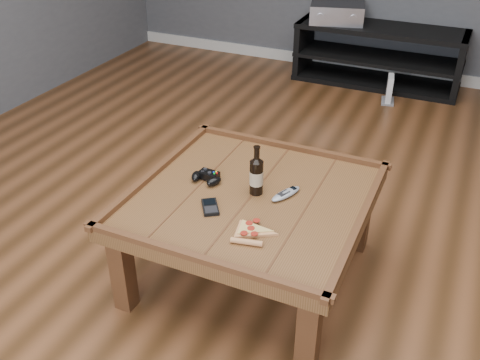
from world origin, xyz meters
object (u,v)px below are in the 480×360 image
at_px(game_controller, 207,177).
at_px(smartphone, 210,207).
at_px(media_console, 378,56).
at_px(remote_control, 286,194).
at_px(av_receiver, 337,12).
at_px(game_console, 389,90).
at_px(coffee_table, 251,207).
at_px(beer_bottle, 256,175).
at_px(pizza_slice, 250,232).

bearing_deg(game_controller, smartphone, -54.08).
bearing_deg(media_console, smartphone, -92.34).
height_order(media_console, remote_control, media_console).
xyz_separation_m(media_console, game_controller, (-0.24, -2.72, 0.22)).
distance_m(av_receiver, game_console, 0.84).
relative_size(coffee_table, beer_bottle, 4.45).
relative_size(beer_bottle, pizza_slice, 0.93).
xyz_separation_m(beer_bottle, smartphone, (-0.13, -0.19, -0.09)).
height_order(beer_bottle, smartphone, beer_bottle).
distance_m(smartphone, av_receiver, 2.92).
distance_m(game_controller, smartphone, 0.23).
height_order(game_controller, av_receiver, av_receiver).
xyz_separation_m(beer_bottle, game_controller, (-0.25, -0.00, -0.07)).
bearing_deg(game_console, media_console, 106.65).
xyz_separation_m(coffee_table, beer_bottle, (0.01, 0.03, 0.15)).
bearing_deg(coffee_table, game_controller, 172.98).
height_order(smartphone, av_receiver, av_receiver).
height_order(beer_bottle, pizza_slice, beer_bottle).
xyz_separation_m(media_console, remote_control, (0.14, -2.69, 0.22)).
height_order(beer_bottle, av_receiver, beer_bottle).
height_order(coffee_table, game_controller, game_controller).
height_order(beer_bottle, game_console, beer_bottle).
bearing_deg(remote_control, coffee_table, -133.30).
relative_size(media_console, game_console, 6.32).
bearing_deg(pizza_slice, remote_control, 71.86).
bearing_deg(av_receiver, pizza_slice, -95.07).
bearing_deg(beer_bottle, coffee_table, -108.16).
bearing_deg(coffee_table, media_console, 90.00).
xyz_separation_m(media_console, game_console, (0.19, -0.37, -0.14)).
height_order(av_receiver, game_console, av_receiver).
distance_m(smartphone, game_console, 2.58).
bearing_deg(remote_control, av_receiver, 124.72).
xyz_separation_m(smartphone, game_console, (0.31, 2.54, -0.36)).
relative_size(pizza_slice, smartphone, 1.85).
relative_size(media_console, av_receiver, 2.69).
relative_size(coffee_table, av_receiver, 1.98).
xyz_separation_m(pizza_slice, remote_control, (0.03, 0.31, 0.00)).
bearing_deg(pizza_slice, beer_bottle, 96.75).
distance_m(beer_bottle, smartphone, 0.25).
xyz_separation_m(beer_bottle, av_receiver, (-0.40, 2.71, 0.03)).
height_order(media_console, game_controller, media_console).
relative_size(game_controller, remote_control, 0.93).
bearing_deg(beer_bottle, game_controller, -179.71).
bearing_deg(game_controller, media_console, 89.57).
relative_size(remote_control, game_console, 0.79).
height_order(coffee_table, remote_control, same).
height_order(game_controller, remote_control, game_controller).
bearing_deg(beer_bottle, smartphone, -123.79).
height_order(smartphone, game_console, smartphone).
distance_m(game_controller, av_receiver, 2.72).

